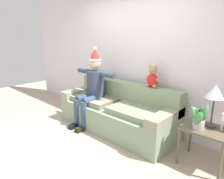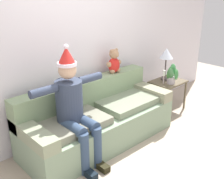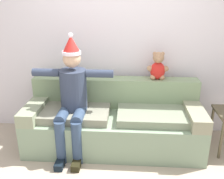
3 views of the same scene
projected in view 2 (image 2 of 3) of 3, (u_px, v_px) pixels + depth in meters
name	position (u px, v px, depth m)	size (l,w,h in m)	color
ground_plane	(152.00, 172.00, 3.39)	(10.00, 10.00, 0.00)	tan
back_wall	(73.00, 45.00, 3.96)	(7.00, 0.10, 2.70)	silver
couch	(98.00, 120.00, 3.97)	(2.29, 0.87, 0.87)	gray
person_seated	(74.00, 106.00, 3.38)	(1.02, 0.77, 1.53)	#323C52
teddy_bear	(114.00, 62.00, 4.26)	(0.29, 0.17, 0.38)	red
side_table	(168.00, 85.00, 4.93)	(0.60, 0.47, 0.55)	brown
table_lamp	(166.00, 55.00, 4.81)	(0.24, 0.24, 0.58)	#473F3E
potted_plant	(172.00, 75.00, 4.72)	(0.26, 0.25, 0.35)	#B4AAB0
candle_tall	(164.00, 75.00, 4.72)	(0.04, 0.04, 0.24)	beige
candle_short	(172.00, 70.00, 4.98)	(0.04, 0.04, 0.24)	beige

